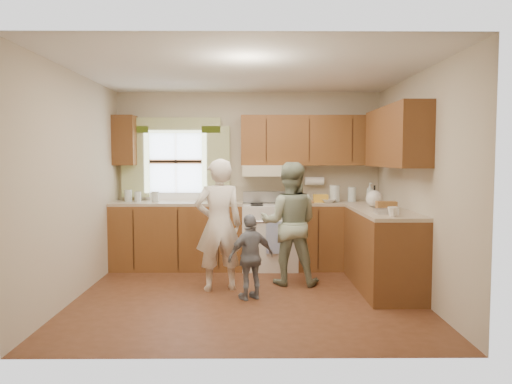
{
  "coord_description": "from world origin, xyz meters",
  "views": [
    {
      "loc": [
        0.05,
        -5.52,
        1.56
      ],
      "look_at": [
        0.1,
        0.4,
        1.15
      ],
      "focal_mm": 35.0,
      "sensor_mm": 36.0,
      "label": 1
    }
  ],
  "objects_px": {
    "stove": "(270,235)",
    "child": "(251,257)",
    "woman_left": "(219,225)",
    "woman_right": "(290,223)"
  },
  "relations": [
    {
      "from": "woman_left",
      "to": "stove",
      "type": "bearing_deg",
      "value": -132.59
    },
    {
      "from": "stove",
      "to": "child",
      "type": "xyz_separation_m",
      "value": [
        -0.26,
        -1.55,
        0.0
      ]
    },
    {
      "from": "stove",
      "to": "child",
      "type": "height_order",
      "value": "stove"
    },
    {
      "from": "woman_left",
      "to": "woman_right",
      "type": "height_order",
      "value": "woman_left"
    },
    {
      "from": "woman_left",
      "to": "child",
      "type": "xyz_separation_m",
      "value": [
        0.38,
        -0.39,
        -0.3
      ]
    },
    {
      "from": "woman_right",
      "to": "child",
      "type": "distance_m",
      "value": 0.87
    },
    {
      "from": "woman_left",
      "to": "child",
      "type": "height_order",
      "value": "woman_left"
    },
    {
      "from": "woman_right",
      "to": "child",
      "type": "relative_size",
      "value": 1.6
    },
    {
      "from": "stove",
      "to": "child",
      "type": "relative_size",
      "value": 1.14
    },
    {
      "from": "stove",
      "to": "woman_left",
      "type": "relative_size",
      "value": 0.69
    }
  ]
}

